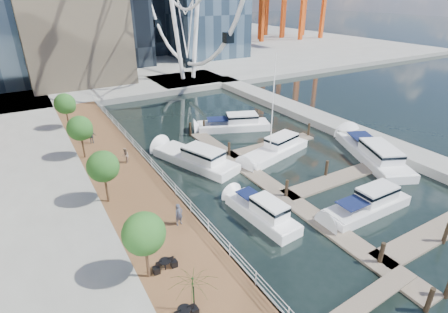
% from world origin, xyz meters
% --- Properties ---
extents(ground, '(520.00, 520.00, 0.00)m').
position_xyz_m(ground, '(0.00, 0.00, 0.00)').
color(ground, black).
rests_on(ground, ground).
extents(boardwalk, '(6.00, 60.00, 1.00)m').
position_xyz_m(boardwalk, '(-9.00, 15.00, 0.50)').
color(boardwalk, brown).
rests_on(boardwalk, ground).
extents(seawall, '(0.25, 60.00, 1.00)m').
position_xyz_m(seawall, '(-6.00, 15.00, 0.50)').
color(seawall, '#595954').
rests_on(seawall, ground).
extents(land_far, '(200.00, 114.00, 1.00)m').
position_xyz_m(land_far, '(0.00, 102.00, 0.50)').
color(land_far, gray).
rests_on(land_far, ground).
extents(breakwater, '(4.00, 60.00, 1.00)m').
position_xyz_m(breakwater, '(20.00, 20.00, 0.50)').
color(breakwater, gray).
rests_on(breakwater, ground).
extents(pier, '(14.00, 12.00, 1.00)m').
position_xyz_m(pier, '(14.00, 52.00, 0.50)').
color(pier, gray).
rests_on(pier, ground).
extents(railing, '(0.10, 60.00, 1.05)m').
position_xyz_m(railing, '(-6.10, 15.00, 1.52)').
color(railing, white).
rests_on(railing, boardwalk).
extents(floating_docks, '(16.00, 34.00, 2.60)m').
position_xyz_m(floating_docks, '(7.97, 9.98, 0.49)').
color(floating_docks, '#6D6051').
rests_on(floating_docks, ground).
extents(street_trees, '(2.60, 42.60, 4.60)m').
position_xyz_m(street_trees, '(-11.40, 14.00, 4.29)').
color(street_trees, '#3F2B1C').
rests_on(street_trees, ground).
extents(yacht_foreground, '(9.21, 2.52, 2.15)m').
position_xyz_m(yacht_foreground, '(7.37, 2.69, 0.00)').
color(yacht_foreground, silver).
rests_on(yacht_foreground, ground).
extents(pedestrian_near, '(0.72, 0.54, 1.79)m').
position_xyz_m(pedestrian_near, '(-7.56, 7.96, 1.90)').
color(pedestrian_near, '#474B5F').
rests_on(pedestrian_near, boardwalk).
extents(pedestrian_mid, '(0.84, 0.94, 1.62)m').
position_xyz_m(pedestrian_mid, '(-8.00, 20.45, 1.81)').
color(pedestrian_mid, gray).
rests_on(pedestrian_mid, boardwalk).
extents(pedestrian_far, '(1.12, 0.71, 1.78)m').
position_xyz_m(pedestrian_far, '(-9.91, 27.51, 1.89)').
color(pedestrian_far, '#363C44').
rests_on(pedestrian_far, boardwalk).
extents(moored_yachts, '(25.42, 39.07, 11.50)m').
position_xyz_m(moored_yachts, '(7.66, 14.05, 0.00)').
color(moored_yachts, white).
rests_on(moored_yachts, ground).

